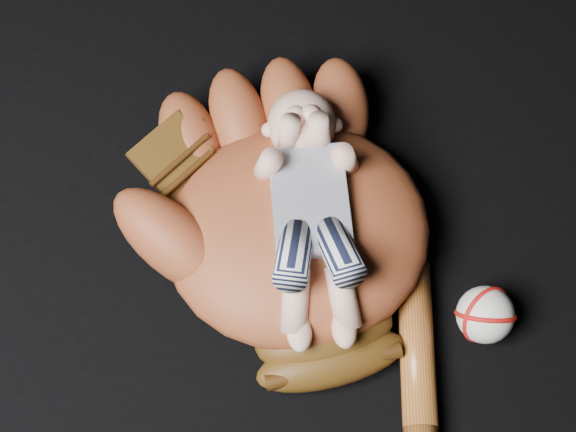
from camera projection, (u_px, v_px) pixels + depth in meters
The scene contains 3 objects.
baseball_glove at pixel (298, 227), 1.21m from camera, with size 0.46×0.52×0.16m, color maroon, non-canonical shape.
newborn_baby at pixel (312, 219), 1.16m from camera, with size 0.16×0.36×0.15m, color #E8AF96, non-canonical shape.
baseball at pixel (485, 315), 1.20m from camera, with size 0.08×0.08×0.08m, color white.
Camera 1 is at (0.05, -0.34, 1.18)m, focal length 55.00 mm.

